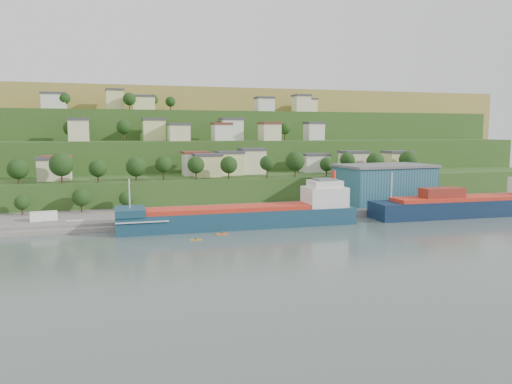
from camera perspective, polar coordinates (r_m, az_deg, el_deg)
name	(u,v)px	position (r m, az deg, el deg)	size (l,w,h in m)	color
ground	(271,233)	(127.25, 1.70, -4.69)	(500.00, 500.00, 0.00)	#4B5B56
quay	(303,212)	(159.91, 5.38, -2.34)	(220.00, 26.00, 4.00)	slate
pebble_beach	(48,229)	(143.59, -22.68, -3.90)	(40.00, 18.00, 2.40)	slate
hillside	(179,177)	(290.87, -8.75, 1.76)	(360.00, 210.42, 96.00)	#284719
cargo_ship_near	(247,217)	(135.13, -1.04, -2.87)	(64.68, 10.97, 16.60)	#143D4B
cargo_ship_far	(478,206)	(168.65, 24.03, -1.48)	(65.02, 13.01, 17.57)	#0B1C34
warehouse	(384,183)	(171.82, 14.41, 0.95)	(32.33, 21.25, 12.80)	navy
caravan	(44,218)	(144.99, -23.09, -2.70)	(6.79, 2.83, 3.17)	white
dinghy	(75,222)	(141.72, -19.99, -3.24)	(4.34, 1.63, 0.87)	silver
kayak_orange	(222,233)	(125.76, -3.87, -4.74)	(3.08, 0.62, 0.77)	#F85C16
kayak_yellow	(196,239)	(119.53, -6.86, -5.39)	(2.94, 1.17, 0.72)	orange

